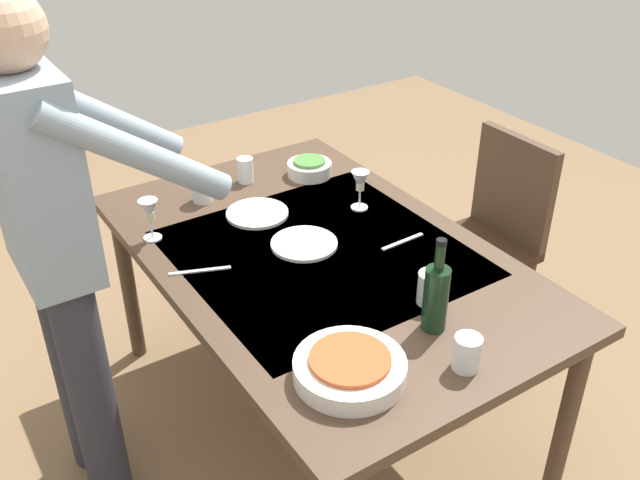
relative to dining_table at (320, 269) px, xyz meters
The scene contains 17 objects.
ground_plane 0.69m from the dining_table, ahead, with size 6.00×6.00×0.00m, color #846647.
dining_table is the anchor object (origin of this frame).
chair_near 0.92m from the dining_table, 86.02° to the right, with size 0.40×0.40×0.91m.
person_server 0.85m from the dining_table, 76.33° to the left, with size 0.42×0.61×1.69m.
wine_bottle 0.55m from the dining_table, behind, with size 0.07×0.07×0.30m.
wine_glass_left 0.39m from the dining_table, 58.55° to the right, with size 0.07×0.07×0.15m.
wine_glass_right 0.61m from the dining_table, 47.70° to the left, with size 0.07×0.07×0.15m.
water_cup_near_left 0.59m from the dining_table, 17.10° to the left, with size 0.08×0.08×0.11m, color silver.
water_cup_near_right 0.70m from the dining_table, behind, with size 0.08×0.08×0.10m, color silver.
water_cup_far_left 0.45m from the dining_table, 163.59° to the right, with size 0.08×0.08×0.10m, color silver.
water_cup_far_right 0.62m from the dining_table, ahead, with size 0.06×0.06×0.10m, color silver.
serving_bowl_pasta 0.63m from the dining_table, 153.92° to the left, with size 0.30×0.30×0.07m.
side_bowl_salad 0.61m from the dining_table, 29.17° to the right, with size 0.18×0.18×0.07m.
dinner_plate_near 0.10m from the dining_table, 15.22° to the left, with size 0.23×0.23×0.01m, color white.
dinner_plate_far 0.36m from the dining_table, ahead, with size 0.23×0.23×0.01m, color white.
table_knife 0.41m from the dining_table, 72.97° to the left, with size 0.01×0.20×0.01m, color silver.
table_fork 0.30m from the dining_table, 109.92° to the right, with size 0.01×0.18×0.01m, color silver.
Camera 1 is at (-1.69, 1.11, 2.04)m, focal length 39.92 mm.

